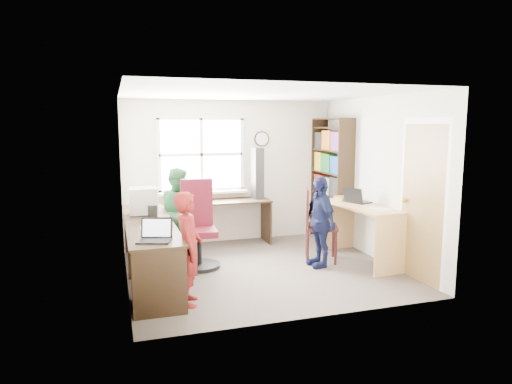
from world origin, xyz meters
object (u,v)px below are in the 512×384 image
person_navy (320,222)px  laptop_right (356,199)px  person_red (188,248)px  swivel_chair (198,230)px  potted_plant (202,192)px  bookshelf (331,183)px  cd_tower (257,173)px  wooden_chair (316,222)px  person_green (179,212)px  crt_monitor (143,201)px  laptop_left (155,235)px  right_desk (364,220)px  l_desk (168,250)px

person_navy → laptop_right: bearing=105.6°
person_navy → person_red: bearing=-70.4°
swivel_chair → potted_plant: (0.24, 1.00, 0.39)m
bookshelf → cd_tower: bookshelf is taller
wooden_chair → person_green: size_ratio=0.79×
cd_tower → person_navy: cd_tower is taller
crt_monitor → cd_tower: (1.93, 0.82, 0.24)m
crt_monitor → person_green: 0.72m
laptop_left → cd_tower: 3.06m
right_desk → person_green: 2.77m
crt_monitor → laptop_left: 1.54m
potted_plant → laptop_left: bearing=-112.3°
laptop_left → person_red: 0.39m
laptop_left → bookshelf: bearing=51.5°
l_desk → person_green: size_ratio=2.18×
cd_tower → person_navy: bearing=-89.8°
person_red → right_desk: bearing=-63.1°
l_desk → swivel_chair: 0.86m
swivel_chair → wooden_chair: size_ratio=1.14×
bookshelf → laptop_left: bearing=-146.4°
potted_plant → person_navy: bearing=-47.4°
crt_monitor → wooden_chair: bearing=-9.5°
right_desk → swivel_chair: (-2.37, 0.47, -0.08)m
bookshelf → potted_plant: bookshelf is taller
person_green → person_navy: 2.13m
l_desk → cd_tower: cd_tower is taller
wooden_chair → crt_monitor: 2.49m
swivel_chair → right_desk: bearing=-8.0°
swivel_chair → laptop_right: 2.37m
cd_tower → potted_plant: bearing=167.5°
l_desk → person_green: (0.32, 1.30, 0.22)m
person_red → person_navy: 2.15m
cd_tower → person_navy: size_ratio=0.67×
right_desk → cd_tower: cd_tower is taller
right_desk → person_red: person_red is taller
laptop_left → right_desk: bearing=33.3°
person_green → potted_plant: bearing=-57.8°
right_desk → wooden_chair: bearing=158.2°
potted_plant → wooden_chair: bearing=-40.8°
person_green → swivel_chair: bearing=-173.4°
wooden_chair → person_green: 2.06m
cd_tower → right_desk: bearing=-67.6°
bookshelf → person_navy: 1.57m
bookshelf → swivel_chair: size_ratio=1.71×
right_desk → person_red: size_ratio=1.17×
bookshelf → cd_tower: (-1.25, 0.26, 0.18)m
laptop_left → cd_tower: (1.91, 2.36, 0.37)m
cd_tower → person_green: bearing=-178.0°
swivel_chair → potted_plant: bearing=79.4°
right_desk → laptop_left: bearing=-168.4°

